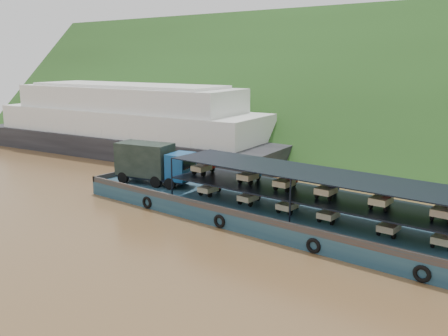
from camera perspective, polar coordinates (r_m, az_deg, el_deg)
The scene contains 4 objects.
ground at distance 41.04m, azimuth -0.44°, elevation -5.46°, with size 160.00×160.00×0.00m, color brown.
hillside at distance 71.82m, azimuth 18.01°, elevation 1.77°, with size 140.00×28.00×28.00m, color #1E3B15.
cargo_barge at distance 40.06m, azimuth 3.25°, elevation -4.08°, with size 35.00×7.18×4.95m.
passenger_ferry at distance 68.22m, azimuth -10.83°, elevation 5.02°, with size 46.69×17.29×9.23m.
Camera 1 is at (24.64, -30.26, 12.71)m, focal length 40.00 mm.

